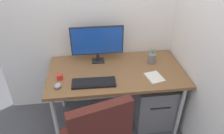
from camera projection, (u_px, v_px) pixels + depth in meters
name	position (u px, v px, depth m)	size (l,w,h in m)	color
ground_plane	(116.00, 118.00, 2.72)	(8.00, 8.00, 0.00)	#4C4C51
wall_side_right	(205.00, 14.00, 1.88)	(0.04, 2.01, 2.80)	white
desk	(116.00, 75.00, 2.35)	(1.48, 0.77, 0.74)	brown
filing_cabinet	(153.00, 101.00, 2.57)	(0.45, 0.51, 0.58)	slate
monitor	(97.00, 42.00, 2.35)	(0.59, 0.12, 0.43)	black
keyboard	(94.00, 83.00, 2.11)	(0.44, 0.17, 0.02)	black
mouse	(58.00, 86.00, 2.06)	(0.06, 0.08, 0.04)	#9EA0A5
pen_holder	(152.00, 58.00, 2.43)	(0.09, 0.09, 0.19)	slate
notebook	(154.00, 77.00, 2.19)	(0.15, 0.19, 0.02)	silver
desk_clamp_accessory	(60.00, 77.00, 2.17)	(0.05, 0.05, 0.05)	red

